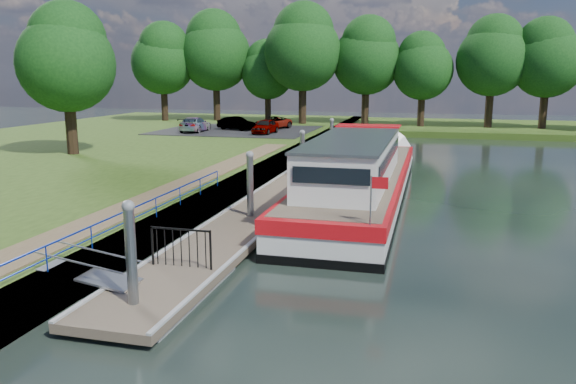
% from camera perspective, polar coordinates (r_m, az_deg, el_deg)
% --- Properties ---
extents(ground, '(160.00, 160.00, 0.00)m').
position_cam_1_polar(ground, '(14.83, -14.33, -11.59)').
color(ground, black).
rests_on(ground, ground).
extents(bank_edge, '(1.10, 90.00, 0.78)m').
position_cam_1_polar(bank_edge, '(28.94, -4.60, 0.93)').
color(bank_edge, '#473D2D').
rests_on(bank_edge, ground).
extents(far_bank, '(60.00, 18.00, 0.60)m').
position_cam_1_polar(far_bank, '(64.31, 19.17, 6.16)').
color(far_bank, '#2E4B15').
rests_on(far_bank, ground).
extents(footpath, '(1.60, 40.00, 0.05)m').
position_cam_1_polar(footpath, '(23.33, -14.55, -1.00)').
color(footpath, brown).
rests_on(footpath, riverbank).
extents(carpark, '(14.00, 12.00, 0.06)m').
position_cam_1_polar(carpark, '(53.17, -5.17, 6.28)').
color(carpark, black).
rests_on(carpark, riverbank).
extents(blue_fence, '(0.04, 18.04, 0.72)m').
position_cam_1_polar(blue_fence, '(18.21, -17.64, -3.04)').
color(blue_fence, '#0C2DBF').
rests_on(blue_fence, riverbank).
extents(pontoon, '(2.50, 30.00, 0.56)m').
position_cam_1_polar(pontoon, '(26.37, -0.76, -0.55)').
color(pontoon, brown).
rests_on(pontoon, ground).
extents(mooring_piles, '(0.30, 27.30, 3.55)m').
position_cam_1_polar(mooring_piles, '(26.16, -0.77, 1.80)').
color(mooring_piles, gray).
rests_on(mooring_piles, ground).
extents(gangway, '(2.58, 1.00, 0.92)m').
position_cam_1_polar(gangway, '(15.93, -19.48, -7.85)').
color(gangway, '#A5A8AD').
rests_on(gangway, ground).
extents(gate_panel, '(1.85, 0.05, 1.15)m').
position_cam_1_polar(gate_panel, '(16.28, -10.83, -5.01)').
color(gate_panel, black).
rests_on(gate_panel, ground).
extents(barge, '(4.36, 21.15, 4.78)m').
position_cam_1_polar(barge, '(27.02, 7.48, 1.61)').
color(barge, black).
rests_on(barge, ground).
extents(horizon_trees, '(54.38, 10.03, 12.87)m').
position_cam_1_polar(horizon_trees, '(61.16, 6.76, 13.64)').
color(horizon_trees, '#332316').
rests_on(horizon_trees, ground).
extents(bank_tree_a, '(6.12, 6.12, 9.72)m').
position_cam_1_polar(bank_tree_a, '(39.25, -21.56, 12.72)').
color(bank_tree_a, '#332316').
rests_on(bank_tree_a, riverbank).
extents(car_a, '(1.71, 3.81, 1.27)m').
position_cam_1_polar(car_a, '(49.52, -2.31, 6.69)').
color(car_a, '#999999').
rests_on(car_a, carpark).
extents(car_b, '(3.95, 2.45, 1.23)m').
position_cam_1_polar(car_b, '(52.95, -5.27, 6.95)').
color(car_b, '#999999').
rests_on(car_b, carpark).
extents(car_c, '(2.17, 4.68, 1.32)m').
position_cam_1_polar(car_c, '(51.88, -9.44, 6.80)').
color(car_c, '#999999').
rests_on(car_c, carpark).
extents(car_d, '(3.40, 4.63, 1.17)m').
position_cam_1_polar(car_d, '(53.81, -1.60, 7.04)').
color(car_d, '#999999').
rests_on(car_d, carpark).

